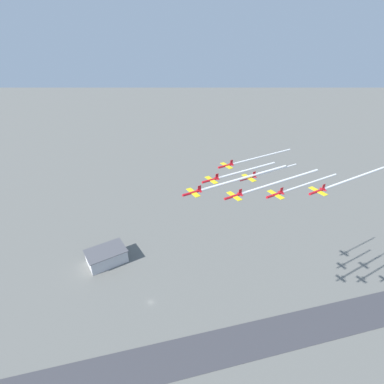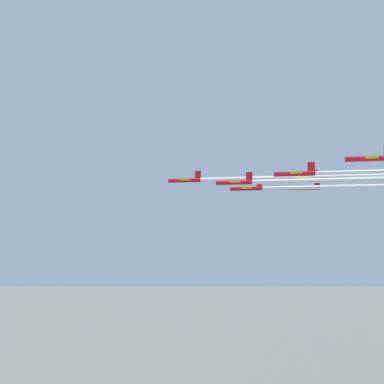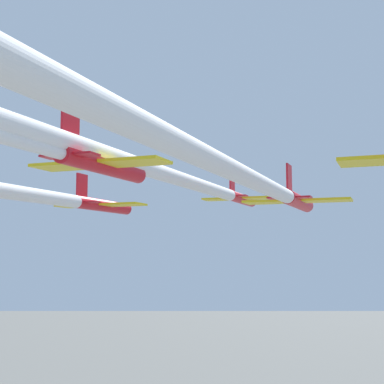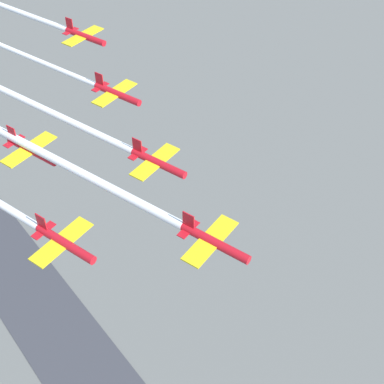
{
  "view_description": "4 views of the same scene",
  "coord_description": "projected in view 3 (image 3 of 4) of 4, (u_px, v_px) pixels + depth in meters",
  "views": [
    {
      "loc": [
        57.82,
        151.51,
        187.5
      ],
      "look_at": [
        -5.38,
        51.33,
        120.57
      ],
      "focal_mm": 28.0,
      "sensor_mm": 36.0,
      "label": 1
    },
    {
      "loc": [
        -40.34,
        199.42,
        107.37
      ],
      "look_at": [
        -5.62,
        48.54,
        118.07
      ],
      "focal_mm": 50.0,
      "sensor_mm": 36.0,
      "label": 2
    },
    {
      "loc": [
        -66.52,
        38.02,
        115.12
      ],
      "look_at": [
        -2.28,
        59.77,
        122.4
      ],
      "focal_mm": 50.0,
      "sensor_mm": 36.0,
      "label": 3
    },
    {
      "loc": [
        16.6,
        15.44,
        169.27
      ],
      "look_at": [
        -10.53,
        57.04,
        123.0
      ],
      "focal_mm": 50.0,
      "sensor_mm": 36.0,
      "label": 4
    }
  ],
  "objects": [
    {
      "name": "jet_1",
      "position": [
        102.0,
        205.0,
        51.71
      ],
      "size": [
        9.56,
        8.98,
        3.2
      ],
      "rotation": [
        0.0,
        0.0,
        4.67
      ],
      "color": "red"
    },
    {
      "name": "jet_0",
      "position": [
        241.0,
        198.0,
        63.45
      ],
      "size": [
        9.56,
        8.98,
        3.2
      ],
      "rotation": [
        0.0,
        0.0,
        4.67
      ],
      "color": "red"
    },
    {
      "name": "jet_2",
      "position": [
        297.0,
        201.0,
        44.97
      ],
      "size": [
        9.56,
        8.98,
        3.2
      ],
      "rotation": [
        0.0,
        0.0,
        4.67
      ],
      "color": "red"
    },
    {
      "name": "smoke_trail_2",
      "position": [
        204.0,
        157.0,
        23.22
      ],
      "size": [
        38.08,
        2.55,
        1.05
      ],
      "rotation": [
        0.0,
        0.0,
        4.67
      ],
      "color": "white"
    },
    {
      "name": "jet_4",
      "position": [
        102.0,
        164.0,
        33.55
      ],
      "size": [
        9.56,
        8.98,
        3.2
      ],
      "rotation": [
        0.0,
        0.0,
        4.67
      ],
      "color": "red"
    },
    {
      "name": "smoke_trail_0",
      "position": [
        112.0,
        157.0,
        34.8
      ],
      "size": [
        52.94,
        3.3,
        1.23
      ],
      "rotation": [
        0.0,
        0.0,
        4.67
      ],
      "color": "white"
    }
  ]
}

